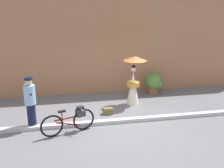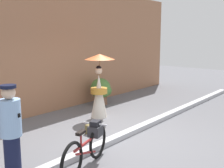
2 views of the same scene
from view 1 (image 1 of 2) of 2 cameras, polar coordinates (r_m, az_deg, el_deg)
The scene contains 8 objects.
ground_plane at distance 8.53m, azimuth 1.53°, elevation -8.51°, with size 30.00×30.00×0.00m, color slate.
building_wall at distance 11.10m, azimuth -2.04°, elevation 8.22°, with size 14.00×0.40×3.97m, color #9E6B4C.
sidewalk_curb at distance 8.50m, azimuth 1.54°, elevation -8.14°, with size 14.00×0.20×0.12m, color #B2B2B7.
bicycle_near_officer at distance 7.83m, azimuth -9.04°, elevation -7.82°, with size 1.61×0.63×0.78m.
person_officer at distance 8.23m, azimuth -17.57°, elevation -3.81°, with size 0.34×0.37×1.62m.
person_with_parasol at distance 9.83m, azimuth 4.79°, elevation 0.98°, with size 0.88×0.88×1.86m.
potted_plant_by_door at distance 11.22m, azimuth 9.22°, elevation 0.33°, with size 0.73×0.71×0.92m.
backpack_on_pavement at distance 9.12m, azimuth -0.89°, elevation -5.95°, with size 0.33×0.22×0.23m.
Camera 1 is at (-1.65, -7.53, 3.65)m, focal length 41.44 mm.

